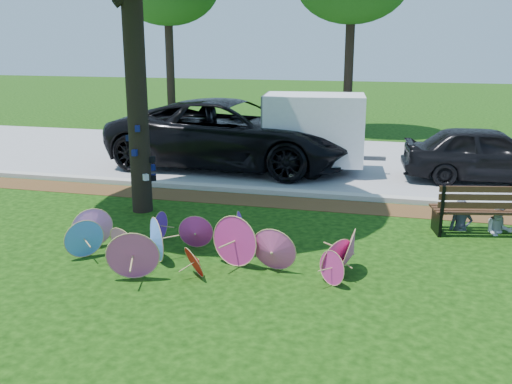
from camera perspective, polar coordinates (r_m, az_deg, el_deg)
ground at (r=9.25m, az=-6.14°, el=-8.32°), size 90.00×90.00×0.00m
mulch_strip at (r=13.32m, az=0.58°, el=-0.88°), size 90.00×1.00×0.01m
curb at (r=13.96m, az=1.26°, el=0.10°), size 90.00×0.30×0.12m
street at (r=17.93m, az=4.28°, el=3.24°), size 90.00×8.00×0.01m
parasol_pile at (r=9.57m, az=-5.36°, el=-5.12°), size 5.10×2.71×0.87m
black_van at (r=16.70m, az=-2.41°, el=5.83°), size 7.27×3.61×1.98m
dark_pickup at (r=16.20m, az=22.10°, el=3.53°), size 4.47×2.16×1.47m
cargo_trailer at (r=16.05m, az=5.84°, el=6.32°), size 2.88×2.00×2.49m
park_bench at (r=11.86m, az=21.65°, el=-1.49°), size 2.02×1.10×1.00m
person_left at (r=11.83m, az=19.99°, el=-0.83°), size 0.45×0.31×1.21m
person_right at (r=11.94m, az=23.31°, el=-1.24°), size 0.59×0.48×1.12m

